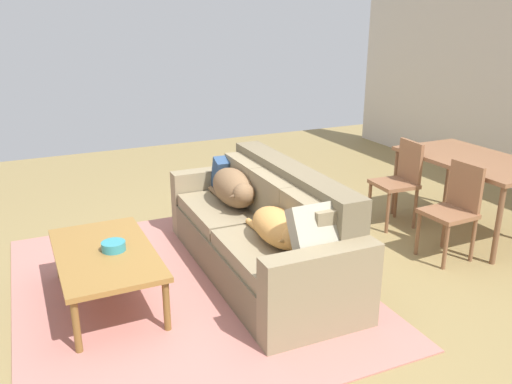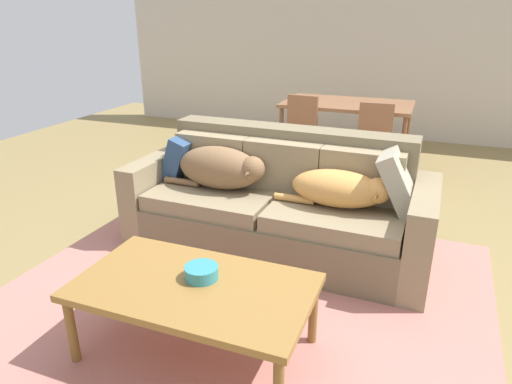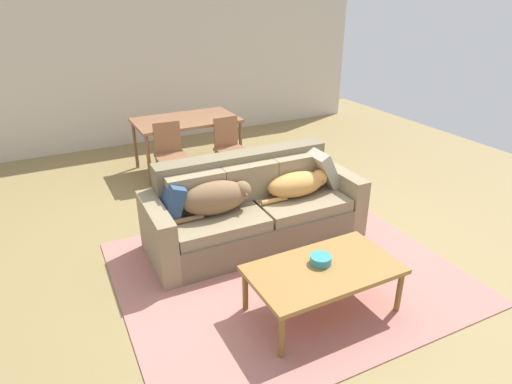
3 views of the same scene
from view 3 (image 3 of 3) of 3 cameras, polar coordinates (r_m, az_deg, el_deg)
The scene contains 13 objects.
ground_plane at distance 4.96m, azimuth 0.74°, elevation -5.93°, with size 10.00×10.00×0.00m, color olive.
back_partition at distance 8.10m, azimuth -13.15°, elevation 15.86°, with size 8.00×0.12×2.70m, color beige.
area_rug at distance 4.42m, azimuth 3.95°, elevation -10.19°, with size 3.13×2.65×0.01m, color #B97369.
couch at distance 4.77m, azimuth -0.35°, elevation -2.32°, with size 2.32×0.93×0.93m.
dog_on_left_cushion at distance 4.41m, azimuth -5.03°, elevation -0.69°, with size 0.84×0.34×0.33m.
dog_on_right_cushion at distance 4.81m, azimuth 5.42°, elevation 1.05°, with size 0.82×0.35×0.26m.
throw_pillow_by_left_arm at distance 4.42m, azimuth -10.91°, elevation -1.07°, with size 0.15×0.37×0.37m, color navy.
throw_pillow_by_right_arm at distance 5.09m, azimuth 8.33°, elevation 3.12°, with size 0.12×0.45×0.45m, color #AAA38B.
coffee_table at distance 3.77m, azimuth 8.69°, elevation -10.14°, with size 1.25×0.71×0.44m.
bowl_on_coffee_table at distance 3.77m, azimuth 8.33°, elevation -8.61°, with size 0.18×0.18×0.07m, color teal.
dining_table at distance 6.68m, azimuth -8.96°, elevation 8.71°, with size 1.49×0.88×0.78m.
dining_chair_near_left at distance 6.11m, azimuth -10.99°, elevation 5.06°, with size 0.43×0.43×0.90m.
dining_chair_near_right at distance 6.32m, azimuth -3.43°, elevation 5.98°, with size 0.42×0.42×0.89m.
Camera 3 is at (-2.01, -3.75, 2.55)m, focal length 31.09 mm.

